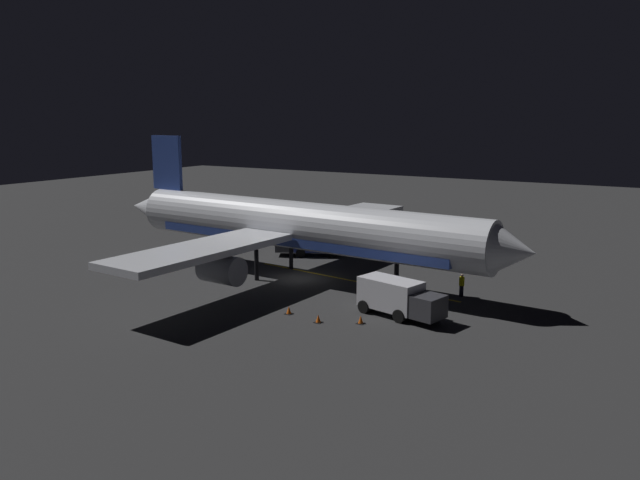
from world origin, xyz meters
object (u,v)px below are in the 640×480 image
object	(u,v)px
airliner	(293,227)
catering_truck	(311,243)
ground_crew_worker	(462,285)
traffic_cone_under_wing	(318,319)
baggage_truck	(398,298)
traffic_cone_near_right	(361,320)
traffic_cone_far	(414,286)
traffic_cone_near_left	(289,310)

from	to	relation	value
airliner	catering_truck	distance (m)	9.32
ground_crew_worker	traffic_cone_under_wing	xyz separation A→B (m)	(10.77, -6.06, -0.64)
ground_crew_worker	catering_truck	bearing A→B (deg)	-110.10
baggage_truck	traffic_cone_near_right	size ratio (longest dim) A/B	11.63
traffic_cone_near_right	traffic_cone_under_wing	xyz separation A→B (m)	(1.25, -2.49, 0.00)
baggage_truck	ground_crew_worker	world-z (taller)	baggage_truck
baggage_truck	traffic_cone_far	xyz separation A→B (m)	(-7.04, -1.71, -1.03)
airliner	traffic_cone_near_right	bearing A→B (deg)	53.27
ground_crew_worker	traffic_cone_near_right	xyz separation A→B (m)	(9.52, -3.57, -0.64)
baggage_truck	traffic_cone_near_left	xyz separation A→B (m)	(3.35, -6.59, -1.03)
baggage_truck	traffic_cone_near_right	bearing A→B (deg)	-28.39
traffic_cone_near_right	airliner	bearing A→B (deg)	-126.73
traffic_cone_under_wing	baggage_truck	bearing A→B (deg)	134.82
traffic_cone_near_right	traffic_cone_near_left	bearing A→B (deg)	-82.11
traffic_cone_near_left	traffic_cone_far	distance (m)	11.47
traffic_cone_near_left	baggage_truck	bearing A→B (deg)	116.94
catering_truck	traffic_cone_near_right	world-z (taller)	catering_truck
traffic_cone_under_wing	traffic_cone_far	bearing A→B (deg)	168.62
traffic_cone_near_left	airliner	bearing A→B (deg)	-148.52
airliner	traffic_cone_near_left	xyz separation A→B (m)	(8.41, 5.15, -4.09)
traffic_cone_far	traffic_cone_near_right	bearing A→B (deg)	1.70
catering_truck	traffic_cone_under_wing	size ratio (longest dim) A/B	11.79
airliner	traffic_cone_far	bearing A→B (deg)	101.14
baggage_truck	traffic_cone_far	size ratio (longest dim) A/B	11.63
traffic_cone_near_left	traffic_cone_under_wing	bearing A→B (deg)	78.70
airliner	baggage_truck	world-z (taller)	airliner
catering_truck	ground_crew_worker	distance (m)	18.34
traffic_cone_near_left	traffic_cone_near_right	bearing A→B (deg)	97.89
traffic_cone_under_wing	catering_truck	bearing A→B (deg)	-146.83
ground_crew_worker	traffic_cone_far	bearing A→B (deg)	-92.20
airliner	catering_truck	world-z (taller)	airliner
airliner	traffic_cone_under_wing	world-z (taller)	airliner
baggage_truck	ground_crew_worker	bearing A→B (deg)	162.65
airliner	traffic_cone_near_right	distance (m)	13.50
baggage_truck	traffic_cone_near_right	world-z (taller)	baggage_truck
traffic_cone_under_wing	traffic_cone_far	distance (m)	11.14
baggage_truck	ground_crew_worker	distance (m)	7.23
traffic_cone_near_left	ground_crew_worker	bearing A→B (deg)	139.51
ground_crew_worker	traffic_cone_near_right	size ratio (longest dim) A/B	3.16
airliner	traffic_cone_under_wing	distance (m)	12.57
airliner	traffic_cone_far	distance (m)	11.01
baggage_truck	traffic_cone_near_left	bearing A→B (deg)	-63.06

